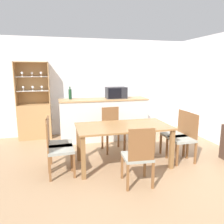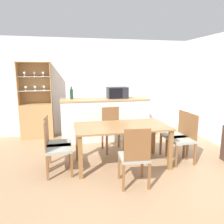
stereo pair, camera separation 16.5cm
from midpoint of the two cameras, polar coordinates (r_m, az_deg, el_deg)
name	(u,v)px [view 2 (the right image)]	position (r m, az deg, el deg)	size (l,w,h in m)	color
ground_plane	(122,173)	(3.89, 3.96, -15.53)	(18.00, 18.00, 0.00)	#A37F5B
wall_back	(98,87)	(6.07, -2.84, 6.60)	(6.80, 0.06, 2.55)	silver
kitchen_counter	(105,119)	(5.50, -0.97, -1.83)	(2.18, 0.58, 1.03)	silver
display_cabinet	(37,115)	(5.91, -18.29, -0.87)	(0.80, 0.37, 1.93)	tan
dining_table	(122,131)	(3.97, 3.74, -4.99)	(1.68, 0.88, 0.74)	olive
dining_chair_head_far	(112,129)	(4.74, 1.11, -4.59)	(0.45, 0.45, 0.93)	#999E93
dining_chair_side_right_near	(183,139)	(4.37, 19.21, -6.57)	(0.42, 0.42, 0.93)	#999E93
dining_chair_side_right_far	(176,135)	(4.59, 17.49, -5.63)	(0.43, 0.43, 0.93)	#999E93
dining_chair_side_left_near	(55,148)	(3.76, -13.32, -9.09)	(0.44, 0.44, 0.93)	#999E93
dining_chair_head_near	(135,157)	(3.34, 7.34, -11.49)	(0.45, 0.45, 0.93)	#999E93
dining_chair_side_left_far	(56,143)	(4.02, -13.26, -7.79)	(0.44, 0.44, 0.93)	#999E93
microwave	(117,93)	(5.49, 2.26, 5.07)	(0.50, 0.34, 0.28)	#232328
wine_bottle	(71,94)	(5.41, -9.70, 4.70)	(0.08, 0.08, 0.31)	#193D23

